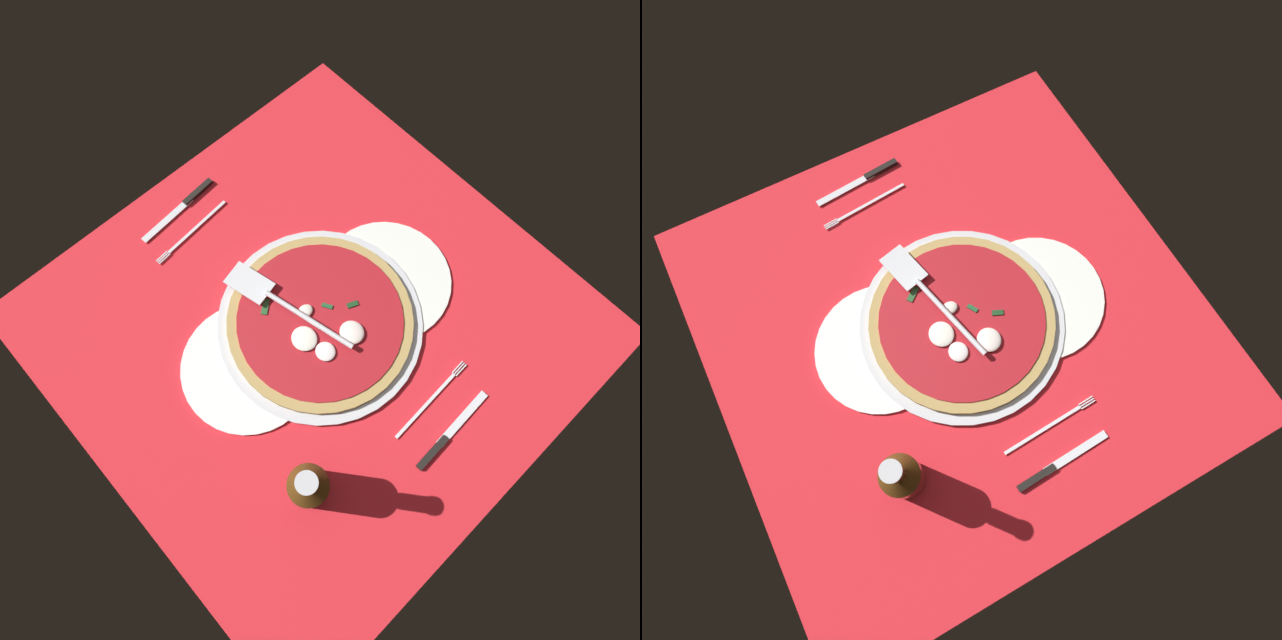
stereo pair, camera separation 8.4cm
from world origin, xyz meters
TOP-DOWN VIEW (x-y plane):
  - ground_plane at (0.00, 0.00)cm, footprint 90.61×90.61cm
  - checker_pattern at (0.00, 0.00)cm, footprint 90.61×90.61cm
  - pizza_pan at (1.03, -0.96)cm, footprint 39.04×39.04cm
  - dinner_plate_left at (-14.51, 1.81)cm, footprint 25.12×25.12cm
  - dinner_plate_right at (16.59, -3.28)cm, footprint 25.57×25.57cm
  - pizza at (0.98, -1.08)cm, footprint 35.19×35.19cm
  - pizza_server at (-2.21, 5.20)cm, footprint 9.38×27.64cm
  - place_setting_near at (4.16, -28.81)cm, footprint 20.26×14.61cm
  - place_setting_far at (-3.14, 34.37)cm, footprint 19.88×14.20cm
  - beer_bottle at (-20.75, -21.65)cm, footprint 6.50×6.50cm

SIDE VIEW (x-z plane):
  - ground_plane at x=0.00cm, z-range -0.80..0.00cm
  - checker_pattern at x=0.00cm, z-range 0.00..0.10cm
  - place_setting_near at x=4.16cm, z-range -0.25..1.15cm
  - place_setting_far at x=-3.14cm, z-range -0.24..1.16cm
  - dinner_plate_left at x=-14.51cm, z-range 0.10..1.10cm
  - dinner_plate_right at x=16.59cm, z-range 0.10..1.10cm
  - pizza_pan at x=1.03cm, z-range 0.10..1.40cm
  - pizza at x=0.98cm, z-range 0.82..3.45cm
  - pizza_server at x=-2.21cm, z-range 3.89..4.89cm
  - beer_bottle at x=-20.75cm, z-range -2.29..21.42cm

